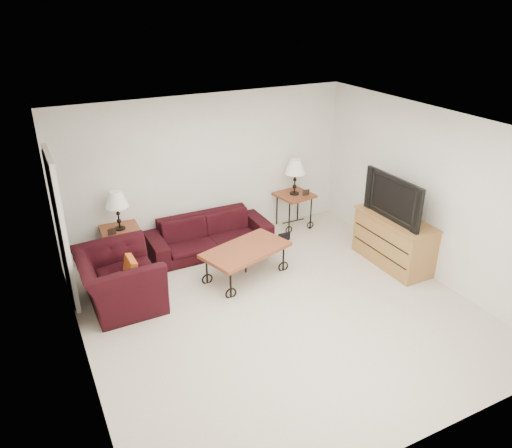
{
  "coord_description": "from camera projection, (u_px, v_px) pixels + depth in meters",
  "views": [
    {
      "loc": [
        -2.78,
        -4.83,
        3.91
      ],
      "look_at": [
        0.0,
        0.7,
        1.0
      ],
      "focal_mm": 34.45,
      "sensor_mm": 36.0,
      "label": 1
    }
  ],
  "objects": [
    {
      "name": "wall_front",
      "position": [
        426.0,
        341.0,
        4.14
      ],
      "size": [
        5.0,
        0.02,
        2.5
      ],
      "primitive_type": "cube",
      "color": "white",
      "rests_on": "ground"
    },
    {
      "name": "backpack",
      "position": [
        281.0,
        232.0,
        8.4
      ],
      "size": [
        0.37,
        0.32,
        0.41
      ],
      "primitive_type": "ellipsoid",
      "rotation": [
        0.0,
        0.0,
        0.29
      ],
      "color": "black",
      "rests_on": "ground"
    },
    {
      "name": "ceiling",
      "position": [
        283.0,
        129.0,
        5.63
      ],
      "size": [
        5.0,
        5.0,
        0.0
      ],
      "primitive_type": "plane",
      "color": "white",
      "rests_on": "wall_back"
    },
    {
      "name": "side_table_right",
      "position": [
        294.0,
        210.0,
        8.96
      ],
      "size": [
        0.68,
        0.68,
        0.65
      ],
      "primitive_type": "cube",
      "rotation": [
        0.0,
        0.0,
        0.15
      ],
      "color": "brown",
      "rests_on": "ground"
    },
    {
      "name": "photo_frame_right",
      "position": [
        306.0,
        192.0,
        8.74
      ],
      "size": [
        0.13,
        0.03,
        0.11
      ],
      "primitive_type": "cube",
      "rotation": [
        0.0,
        0.0,
        -0.06
      ],
      "color": "black",
      "rests_on": "side_table_right"
    },
    {
      "name": "throw_pillow",
      "position": [
        130.0,
        270.0,
        6.64
      ],
      "size": [
        0.1,
        0.35,
        0.35
      ],
      "primitive_type": "cube",
      "rotation": [
        0.0,
        0.0,
        1.58
      ],
      "color": "#D7551B",
      "rests_on": "armchair"
    },
    {
      "name": "lamp_left",
      "position": [
        118.0,
        210.0,
        7.43
      ],
      "size": [
        0.37,
        0.37,
        0.62
      ],
      "primitive_type": null,
      "rotation": [
        0.0,
        0.0,
        -0.04
      ],
      "color": "black",
      "rests_on": "side_table_left"
    },
    {
      "name": "coffee_table",
      "position": [
        246.0,
        263.0,
        7.38
      ],
      "size": [
        1.44,
        1.05,
        0.48
      ],
      "primitive_type": "cube",
      "rotation": [
        0.0,
        0.0,
        0.3
      ],
      "color": "brown",
      "rests_on": "ground"
    },
    {
      "name": "lamp_right",
      "position": [
        295.0,
        177.0,
        8.68
      ],
      "size": [
        0.42,
        0.42,
        0.65
      ],
      "primitive_type": null,
      "rotation": [
        0.0,
        0.0,
        0.15
      ],
      "color": "black",
      "rests_on": "side_table_right"
    },
    {
      "name": "doorway",
      "position": [
        60.0,
        231.0,
        6.59
      ],
      "size": [
        0.08,
        0.94,
        2.04
      ],
      "primitive_type": "cube",
      "color": "black",
      "rests_on": "ground"
    },
    {
      "name": "tv_stand",
      "position": [
        394.0,
        241.0,
        7.69
      ],
      "size": [
        0.55,
        1.33,
        0.8
      ],
      "primitive_type": "cube",
      "color": "#9D613A",
      "rests_on": "ground"
    },
    {
      "name": "ground",
      "position": [
        279.0,
        310.0,
        6.69
      ],
      "size": [
        5.0,
        5.0,
        0.0
      ],
      "primitive_type": "plane",
      "color": "beige",
      "rests_on": "ground"
    },
    {
      "name": "armchair",
      "position": [
        119.0,
        279.0,
        6.67
      ],
      "size": [
        1.05,
        1.2,
        0.77
      ],
      "primitive_type": "imported",
      "rotation": [
        0.0,
        0.0,
        1.58
      ],
      "color": "black",
      "rests_on": "ground"
    },
    {
      "name": "side_table_left",
      "position": [
        122.0,
        247.0,
        7.69
      ],
      "size": [
        0.59,
        0.59,
        0.62
      ],
      "primitive_type": "cube",
      "rotation": [
        0.0,
        0.0,
        -0.04
      ],
      "color": "brown",
      "rests_on": "ground"
    },
    {
      "name": "wall_back",
      "position": [
        208.0,
        170.0,
        8.18
      ],
      "size": [
        5.0,
        0.02,
        2.5
      ],
      "primitive_type": "cube",
      "color": "white",
      "rests_on": "ground"
    },
    {
      "name": "television",
      "position": [
        399.0,
        197.0,
        7.37
      ],
      "size": [
        0.16,
        1.19,
        0.68
      ],
      "primitive_type": "imported",
      "rotation": [
        0.0,
        0.0,
        -1.57
      ],
      "color": "black",
      "rests_on": "tv_stand"
    },
    {
      "name": "sofa",
      "position": [
        209.0,
        234.0,
        8.12
      ],
      "size": [
        2.04,
        0.8,
        0.6
      ],
      "primitive_type": "imported",
      "color": "black",
      "rests_on": "ground"
    },
    {
      "name": "wall_right",
      "position": [
        430.0,
        194.0,
        7.18
      ],
      "size": [
        0.02,
        5.0,
        2.5
      ],
      "primitive_type": "cube",
      "color": "white",
      "rests_on": "ground"
    },
    {
      "name": "wall_left",
      "position": [
        73.0,
        273.0,
        5.15
      ],
      "size": [
        0.02,
        5.0,
        2.5
      ],
      "primitive_type": "cube",
      "color": "white",
      "rests_on": "ground"
    },
    {
      "name": "photo_frame_left",
      "position": [
        112.0,
        232.0,
        7.36
      ],
      "size": [
        0.13,
        0.03,
        0.1
      ],
      "primitive_type": "cube",
      "rotation": [
        0.0,
        0.0,
        0.14
      ],
      "color": "black",
      "rests_on": "side_table_left"
    }
  ]
}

